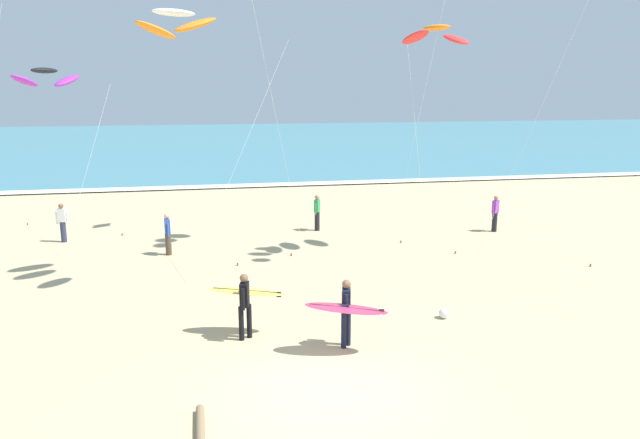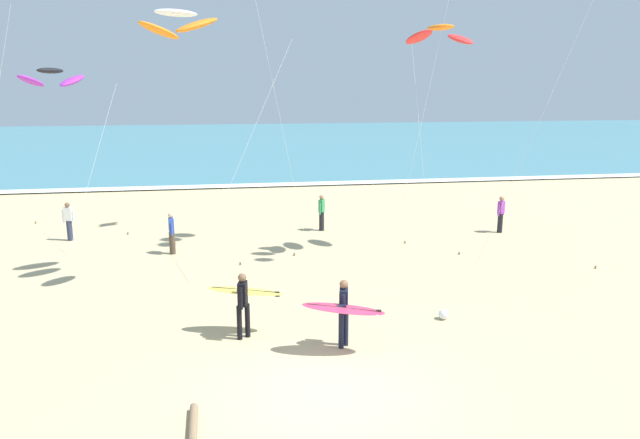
{
  "view_description": "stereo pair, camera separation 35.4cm",
  "coord_description": "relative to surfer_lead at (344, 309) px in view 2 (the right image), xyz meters",
  "views": [
    {
      "loc": [
        -2.29,
        -10.85,
        6.22
      ],
      "look_at": [
        0.61,
        4.81,
        2.54
      ],
      "focal_mm": 32.7,
      "sensor_mm": 36.0,
      "label": 1
    },
    {
      "loc": [
        -1.94,
        -10.91,
        6.22
      ],
      "look_at": [
        0.61,
        4.81,
        2.54
      ],
      "focal_mm": 32.7,
      "sensor_mm": 36.0,
      "label": 2
    }
  ],
  "objects": [
    {
      "name": "driftwood_log",
      "position": [
        -3.41,
        -2.78,
        -0.96
      ],
      "size": [
        0.19,
        1.21,
        0.16
      ],
      "primitive_type": "cylinder",
      "rotation": [
        0.0,
        1.57,
        1.59
      ],
      "color": "#846B4C",
      "rests_on": "ground"
    },
    {
      "name": "shoreline_foam",
      "position": [
        -0.69,
        23.67,
        -0.96
      ],
      "size": [
        160.0,
        1.31,
        0.01
      ],
      "primitive_type": "cube",
      "color": "white",
      "rests_on": "ocean_water"
    },
    {
      "name": "ground_plane",
      "position": [
        -0.69,
        -1.81,
        -1.04
      ],
      "size": [
        160.0,
        160.0,
        0.0
      ],
      "primitive_type": "plane",
      "color": "tan"
    },
    {
      "name": "kite_arc_ivory_close",
      "position": [
        -3.9,
        5.62,
        6.94
      ],
      "size": [
        5.07,
        4.05,
        8.37
      ],
      "color": "orange",
      "rests_on": "ground"
    },
    {
      "name": "bystander_purple_top",
      "position": [
        8.97,
        10.16,
        -0.23
      ],
      "size": [
        0.42,
        0.33,
        1.59
      ],
      "color": "black",
      "rests_on": "ground"
    },
    {
      "name": "surfer_lead",
      "position": [
        0.0,
        0.0,
        0.0
      ],
      "size": [
        2.04,
        1.12,
        1.71
      ],
      "color": "black",
      "rests_on": "ground"
    },
    {
      "name": "bystander_white_top",
      "position": [
        -9.05,
        11.74,
        -0.23
      ],
      "size": [
        0.5,
        0.23,
        1.59
      ],
      "color": "#2D334C",
      "rests_on": "ground"
    },
    {
      "name": "beach_ball",
      "position": [
        3.07,
        1.4,
        -0.9
      ],
      "size": [
        0.28,
        0.28,
        0.28
      ],
      "primitive_type": "sphere",
      "color": "white",
      "rests_on": "ground"
    },
    {
      "name": "surfer_trailing",
      "position": [
        -2.31,
        1.21,
        -0.01
      ],
      "size": [
        2.0,
        1.07,
        1.71
      ],
      "color": "black",
      "rests_on": "ground"
    },
    {
      "name": "kite_arc_charcoal_high",
      "position": [
        -8.53,
        9.33,
        5.43
      ],
      "size": [
        2.98,
        4.12,
        6.81
      ],
      "color": "purple",
      "rests_on": "ground"
    },
    {
      "name": "kite_arc_amber_near",
      "position": [
        4.94,
        7.63,
        6.89
      ],
      "size": [
        2.85,
        2.51,
        8.29
      ],
      "color": "red",
      "rests_on": "ground"
    },
    {
      "name": "bystander_blue_top",
      "position": [
        -4.73,
        9.06,
        -0.23
      ],
      "size": [
        0.23,
        0.49,
        1.59
      ],
      "color": "#4C3D2D",
      "rests_on": "ground"
    },
    {
      "name": "bystander_green_top",
      "position": [
        1.42,
        11.74,
        -0.23
      ],
      "size": [
        0.32,
        0.44,
        1.59
      ],
      "color": "black",
      "rests_on": "ground"
    },
    {
      "name": "ocean_water",
      "position": [
        -0.69,
        53.37,
        -1.0
      ],
      "size": [
        160.0,
        60.0,
        0.08
      ],
      "primitive_type": "cube",
      "color": "teal",
      "rests_on": "ground"
    }
  ]
}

